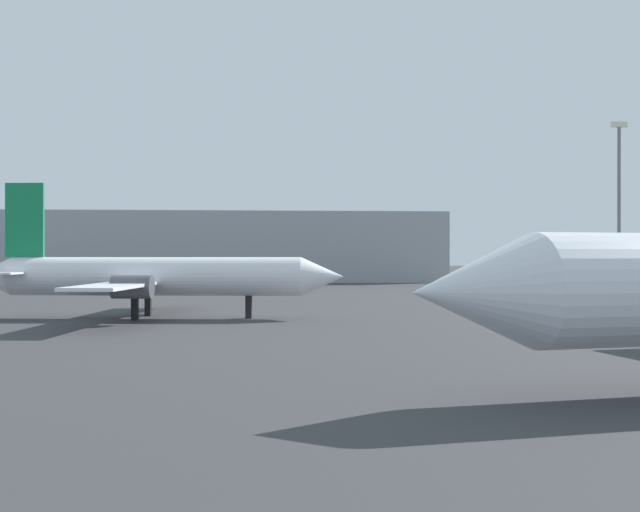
# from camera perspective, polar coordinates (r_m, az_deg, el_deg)

# --- Properties ---
(airplane_on_taxiway) EXTENTS (27.54, 24.30, 9.90)m
(airplane_on_taxiway) POSITION_cam_1_polar(r_m,az_deg,el_deg) (56.20, -12.65, -1.52)
(airplane_on_taxiway) COLOR white
(airplane_on_taxiway) RESTS_ON ground_plane
(light_mast_right) EXTENTS (2.40, 0.50, 24.27)m
(light_mast_right) POSITION_cam_1_polar(r_m,az_deg,el_deg) (119.88, 21.72, 4.32)
(light_mast_right) COLOR slate
(light_mast_right) RESTS_ON ground_plane
(terminal_building) EXTENTS (75.10, 21.09, 11.75)m
(terminal_building) POSITION_cam_1_polar(r_m,az_deg,el_deg) (132.29, -7.34, 0.65)
(terminal_building) COLOR #999EA3
(terminal_building) RESTS_ON ground_plane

